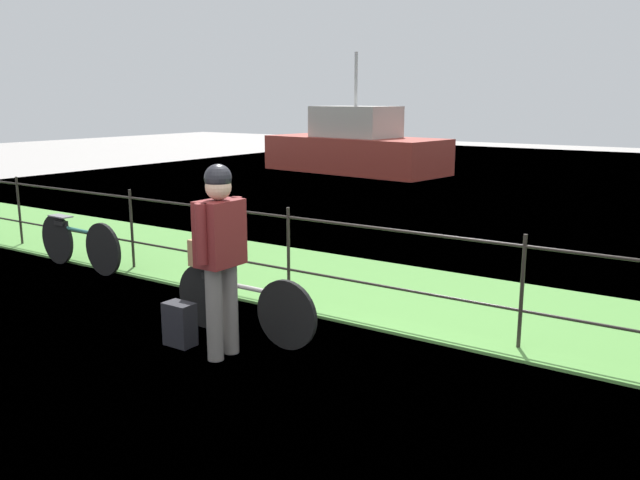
# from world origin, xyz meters

# --- Properties ---
(ground_plane) EXTENTS (60.00, 60.00, 0.00)m
(ground_plane) POSITION_xyz_m (0.00, 0.00, 0.00)
(ground_plane) COLOR #9E9993
(grass_strip) EXTENTS (27.00, 2.40, 0.03)m
(grass_strip) POSITION_xyz_m (0.00, 2.72, 0.01)
(grass_strip) COLOR #569342
(grass_strip) RESTS_ON ground
(harbor_water) EXTENTS (30.00, 30.00, 0.00)m
(harbor_water) POSITION_xyz_m (0.00, 11.96, 0.00)
(harbor_water) COLOR #60849E
(harbor_water) RESTS_ON ground
(iron_fence) EXTENTS (18.04, 0.04, 1.06)m
(iron_fence) POSITION_xyz_m (0.00, 1.80, 0.63)
(iron_fence) COLOR #28231E
(iron_fence) RESTS_ON ground
(bicycle_main) EXTENTS (1.65, 0.16, 0.64)m
(bicycle_main) POSITION_xyz_m (-0.98, 0.67, 0.34)
(bicycle_main) COLOR black
(bicycle_main) RESTS_ON ground
(wooden_crate) EXTENTS (0.39, 0.25, 0.26)m
(wooden_crate) POSITION_xyz_m (-1.34, 0.67, 0.77)
(wooden_crate) COLOR #A87F51
(wooden_crate) RESTS_ON bicycle_main
(terrier_dog) EXTENTS (0.32, 0.14, 0.18)m
(terrier_dog) POSITION_xyz_m (-1.32, 0.67, 0.97)
(terrier_dog) COLOR tan
(terrier_dog) RESTS_ON wooden_crate
(cyclist_person) EXTENTS (0.26, 0.54, 1.68)m
(cyclist_person) POSITION_xyz_m (-0.81, 0.22, 1.00)
(cyclist_person) COLOR slate
(cyclist_person) RESTS_ON ground
(backpack_on_paving) EXTENTS (0.28, 0.18, 0.40)m
(backpack_on_paving) POSITION_xyz_m (-1.31, 0.19, 0.20)
(backpack_on_paving) COLOR black
(backpack_on_paving) RESTS_ON ground
(bicycle_parked) EXTENTS (1.71, 0.18, 0.68)m
(bicycle_parked) POSITION_xyz_m (-4.45, 1.41, 0.36)
(bicycle_parked) COLOR black
(bicycle_parked) RESTS_ON ground
(moored_boat_mid) EXTENTS (5.94, 2.97, 3.61)m
(moored_boat_mid) POSITION_xyz_m (-7.71, 13.74, 0.75)
(moored_boat_mid) COLOR #9E3328
(moored_boat_mid) RESTS_ON ground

